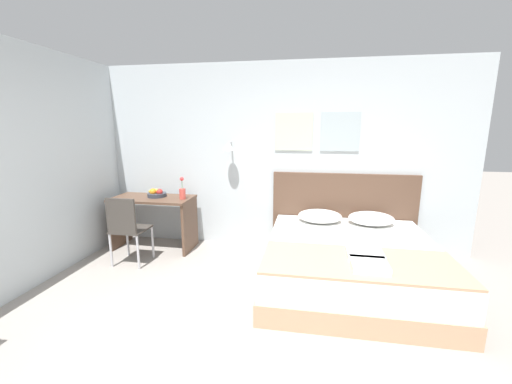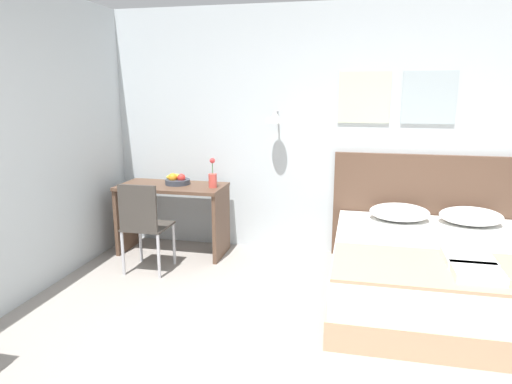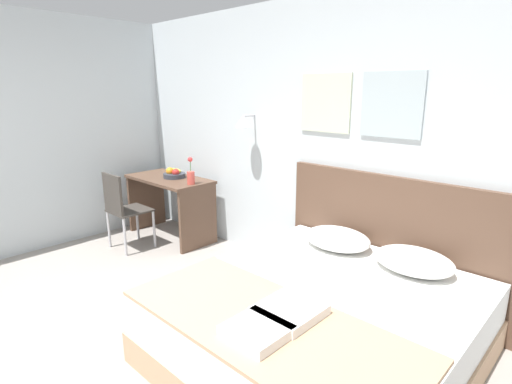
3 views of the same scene
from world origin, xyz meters
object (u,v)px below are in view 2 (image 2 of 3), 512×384
(pillow_left, at_px, (399,212))
(pillow_right, at_px, (471,216))
(desk_chair, at_px, (143,221))
(bed, at_px, (444,274))
(desk, at_px, (173,206))
(headboard, at_px, (430,209))
(fruit_bowl, at_px, (177,180))
(folded_towel_near_foot, at_px, (468,259))
(flower_vase, at_px, (213,178))
(folded_towel_mid_bed, at_px, (477,273))
(throw_blanket, at_px, (462,270))

(pillow_left, bearing_deg, pillow_right, 0.00)
(pillow_right, height_order, desk_chair, desk_chair)
(bed, relative_size, desk, 1.71)
(headboard, relative_size, fruit_bowl, 7.22)
(desk_chair, bearing_deg, folded_towel_near_foot, -9.28)
(bed, distance_m, flower_vase, 2.41)
(bed, relative_size, fruit_bowl, 7.12)
(pillow_left, xyz_separation_m, pillow_right, (0.66, 0.00, 0.00))
(folded_towel_mid_bed, distance_m, desk_chair, 2.92)
(folded_towel_near_foot, bearing_deg, throw_blanket, -116.11)
(pillow_left, distance_m, throw_blanket, 1.32)
(bed, distance_m, folded_towel_mid_bed, 0.77)
(pillow_right, height_order, folded_towel_near_foot, pillow_right)
(folded_towel_mid_bed, bearing_deg, desk, 153.90)
(pillow_left, distance_m, folded_towel_near_foot, 1.21)
(fruit_bowl, bearing_deg, folded_towel_near_foot, -22.50)
(desk_chair, bearing_deg, pillow_left, 15.60)
(throw_blanket, xyz_separation_m, flower_vase, (-2.24, 1.20, 0.35))
(bed, relative_size, folded_towel_mid_bed, 6.22)
(fruit_bowl, height_order, flower_vase, flower_vase)
(pillow_left, bearing_deg, folded_towel_mid_bed, -74.29)
(throw_blanket, distance_m, desk_chair, 2.82)
(bed, bearing_deg, folded_towel_near_foot, -81.13)
(pillow_right, distance_m, fruit_bowl, 3.01)
(folded_towel_mid_bed, distance_m, fruit_bowl, 3.09)
(folded_towel_near_foot, height_order, desk, desk)
(pillow_left, height_order, fruit_bowl, fruit_bowl)
(pillow_right, bearing_deg, fruit_bowl, -179.90)
(headboard, xyz_separation_m, desk, (-2.72, -0.36, -0.04))
(pillow_right, relative_size, desk_chair, 0.64)
(throw_blanket, height_order, flower_vase, flower_vase)
(pillow_left, bearing_deg, fruit_bowl, -179.88)
(pillow_right, distance_m, folded_towel_mid_bed, 1.44)
(fruit_bowl, bearing_deg, bed, -14.74)
(folded_towel_mid_bed, bearing_deg, pillow_right, 79.49)
(headboard, bearing_deg, flower_vase, -170.42)
(pillow_right, bearing_deg, bed, -115.00)
(headboard, bearing_deg, folded_towel_mid_bed, -87.75)
(headboard, height_order, folded_towel_near_foot, headboard)
(bed, xyz_separation_m, throw_blanket, (0.00, -0.57, 0.27))
(pillow_left, height_order, desk_chair, desk_chair)
(pillow_left, distance_m, flower_vase, 1.93)
(bed, xyz_separation_m, desk, (-2.72, 0.66, 0.28))
(headboard, xyz_separation_m, throw_blanket, (-0.00, -1.58, -0.05))
(folded_towel_near_foot, xyz_separation_m, flower_vase, (-2.31, 1.07, 0.31))
(bed, bearing_deg, throw_blanket, -90.00)
(bed, xyz_separation_m, desk_chair, (-2.76, 0.03, 0.28))
(throw_blanket, bearing_deg, headboard, 90.00)
(pillow_left, relative_size, flower_vase, 1.84)
(folded_towel_mid_bed, bearing_deg, desk_chair, 165.39)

